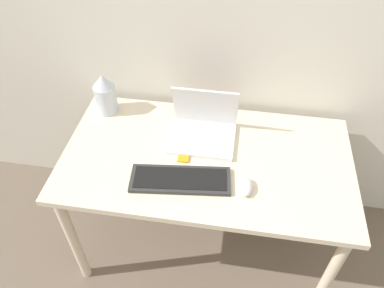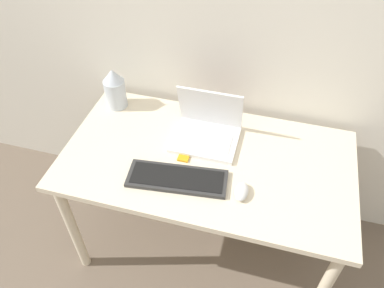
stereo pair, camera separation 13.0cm
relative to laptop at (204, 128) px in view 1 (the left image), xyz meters
name	(u,v)px [view 1 (the left image)]	position (x,y,z in m)	size (l,w,h in m)	color
wall_back	(222,6)	(0.03, 0.29, 0.47)	(6.00, 0.05, 2.50)	silver
desk	(206,169)	(0.03, -0.14, -0.14)	(1.34, 0.73, 0.72)	beige
laptop	(204,128)	(0.00, 0.00, 0.00)	(0.31, 0.25, 0.26)	white
keyboard	(180,180)	(-0.06, -0.30, -0.05)	(0.45, 0.20, 0.02)	#2D2D2D
mouse	(246,187)	(0.22, -0.30, -0.04)	(0.06, 0.10, 0.04)	silver
vase	(105,94)	(-0.52, 0.11, 0.05)	(0.11, 0.11, 0.22)	silver
mp3_player	(184,157)	(-0.07, -0.16, -0.05)	(0.05, 0.06, 0.01)	orange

